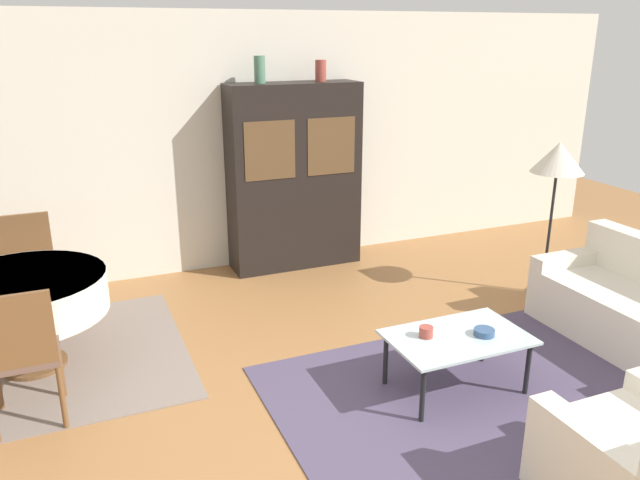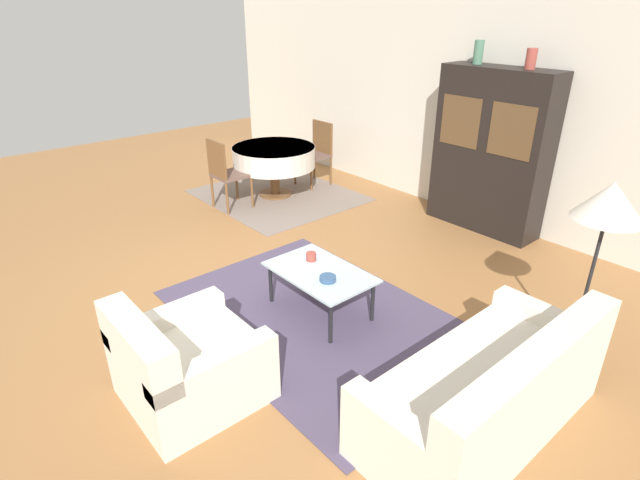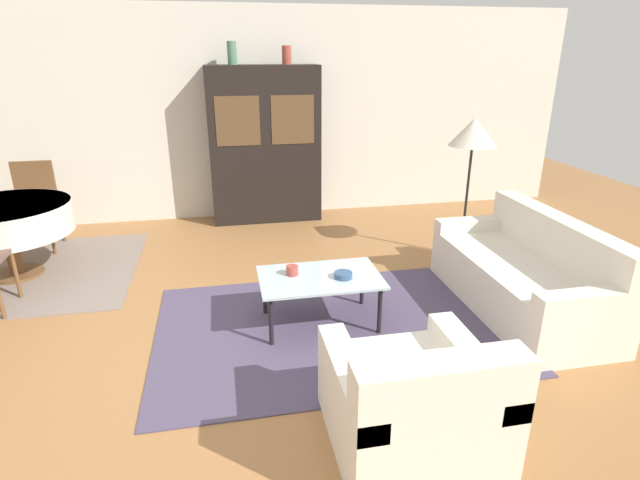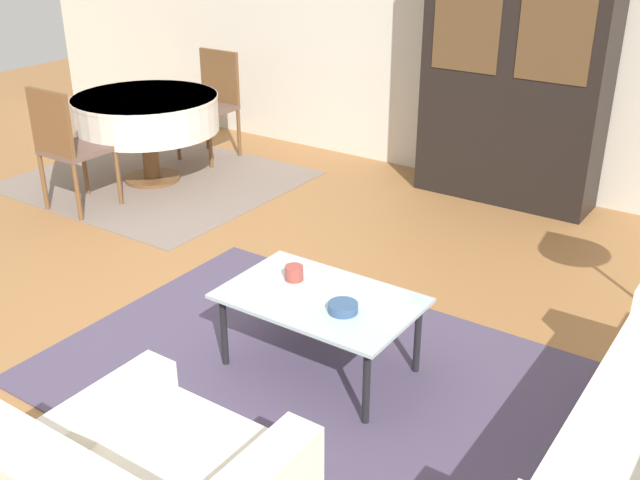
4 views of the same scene
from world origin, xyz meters
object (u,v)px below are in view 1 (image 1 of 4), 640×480
object	(u,v)px
floor_lamp	(558,162)
coffee_table	(457,341)
dining_chair_far	(27,264)
display_cabinet	(294,177)
vase_short	(321,71)
dining_chair_near	(21,350)
vase_tall	(260,70)
cup	(426,332)
dining_table	(24,296)
bowl	(484,332)

from	to	relation	value
floor_lamp	coffee_table	bearing A→B (deg)	-147.78
dining_chair_far	floor_lamp	distance (m)	4.89
display_cabinet	dining_chair_far	size ratio (longest dim) A/B	2.03
vase_short	floor_lamp	bearing A→B (deg)	-45.83
dining_chair_near	vase_short	distance (m)	4.01
vase_tall	coffee_table	bearing A→B (deg)	-80.20
coffee_table	cup	xyz separation A→B (m)	(-0.22, 0.08, 0.08)
coffee_table	cup	size ratio (longest dim) A/B	10.07
dining_chair_near	floor_lamp	xyz separation A→B (m)	(4.68, 0.46, 0.76)
floor_lamp	cup	distance (m)	2.48
dining_chair_near	dining_chair_far	world-z (taller)	same
vase_tall	vase_short	bearing A→B (deg)	0.00
dining_table	bowl	world-z (taller)	dining_table
floor_lamp	bowl	bearing A→B (deg)	-143.68
floor_lamp	bowl	distance (m)	2.25
display_cabinet	dining_table	distance (m)	3.03
display_cabinet	vase_tall	distance (m)	1.18
dining_chair_near	dining_chair_far	distance (m)	1.66
coffee_table	vase_tall	bearing A→B (deg)	99.80
dining_chair_far	floor_lamp	xyz separation A→B (m)	(4.68, -1.21, 0.76)
dining_chair_far	floor_lamp	bearing A→B (deg)	165.54
floor_lamp	bowl	xyz separation A→B (m)	(-1.67, -1.23, -0.87)
display_cabinet	vase_tall	size ratio (longest dim) A/B	7.39
floor_lamp	vase_tall	bearing A→B (deg)	143.56
vase_tall	dining_table	bearing A→B (deg)	-149.75
bowl	vase_tall	bearing A→B (deg)	102.90
coffee_table	dining_chair_far	xyz separation A→B (m)	(-2.83, 2.37, 0.17)
display_cabinet	dining_chair_far	bearing A→B (deg)	-168.91
dining_table	dining_chair_near	size ratio (longest dim) A/B	1.25
display_cabinet	dining_table	xyz separation A→B (m)	(-2.68, -1.36, -0.40)
dining_table	cup	bearing A→B (deg)	-29.26
coffee_table	bowl	bearing A→B (deg)	-19.49
display_cabinet	dining_chair_near	size ratio (longest dim) A/B	2.03
coffee_table	floor_lamp	size ratio (longest dim) A/B	0.65
dining_chair_near	dining_chair_far	xyz separation A→B (m)	(0.00, 1.66, 0.00)
dining_table	bowl	size ratio (longest dim) A/B	8.30
dining_table	vase_tall	world-z (taller)	vase_tall
dining_table	bowl	bearing A→B (deg)	-28.04
cup	vase_short	distance (m)	3.28
dining_table	cup	xyz separation A→B (m)	(2.61, -1.46, -0.13)
cup	vase_short	world-z (taller)	vase_short
dining_chair_far	vase_short	bearing A→B (deg)	-170.02
dining_chair_near	display_cabinet	bearing A→B (deg)	39.22
dining_chair_near	vase_short	bearing A→B (deg)	36.19
display_cabinet	floor_lamp	size ratio (longest dim) A/B	1.32
dining_table	coffee_table	bearing A→B (deg)	-28.54
dining_chair_near	vase_tall	world-z (taller)	vase_tall
display_cabinet	floor_lamp	bearing A→B (deg)	-40.98
coffee_table	vase_short	size ratio (longest dim) A/B	4.52
coffee_table	vase_short	xyz separation A→B (m)	(0.16, 2.90, 1.70)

